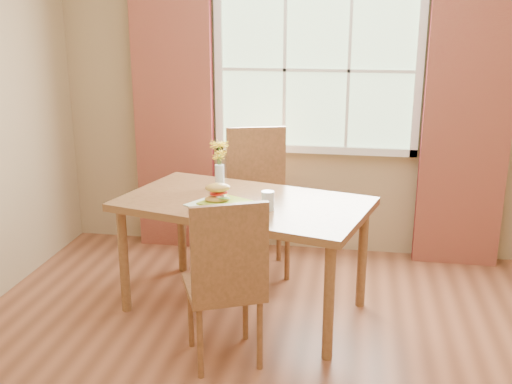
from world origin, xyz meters
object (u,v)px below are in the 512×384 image
object	(u,v)px
chair_near	(226,277)
dining_table	(244,212)
chair_far	(258,193)
flower_vase	(219,160)
croissant_sandwich	(218,193)
water_glass	(268,201)

from	to	relation	value
chair_near	dining_table	bearing A→B (deg)	68.56
dining_table	chair_far	distance (m)	0.72
chair_near	flower_vase	world-z (taller)	flower_vase
dining_table	croissant_sandwich	xyz separation A→B (m)	(-0.14, -0.12, 0.16)
chair_near	croissant_sandwich	xyz separation A→B (m)	(-0.18, 0.58, 0.30)
chair_near	chair_far	bearing A→B (deg)	68.22
croissant_sandwich	water_glass	world-z (taller)	croissant_sandwich
dining_table	water_glass	size ratio (longest dim) A/B	14.81
chair_far	flower_vase	distance (m)	0.60
dining_table	chair_far	xyz separation A→B (m)	(-0.03, 0.71, -0.08)
chair_near	croissant_sandwich	distance (m)	0.68
chair_near	water_glass	bearing A→B (deg)	50.56
croissant_sandwich	water_glass	xyz separation A→B (m)	(0.33, -0.04, -0.02)
water_glass	flower_vase	xyz separation A→B (m)	(-0.40, 0.43, 0.14)
chair_near	croissant_sandwich	size ratio (longest dim) A/B	5.23
chair_far	flower_vase	xyz separation A→B (m)	(-0.19, -0.44, 0.36)
chair_near	chair_far	size ratio (longest dim) A/B	0.91
dining_table	chair_far	size ratio (longest dim) A/B	1.59
croissant_sandwich	chair_near	bearing A→B (deg)	-90.82
dining_table	croissant_sandwich	world-z (taller)	croissant_sandwich
dining_table	water_glass	world-z (taller)	water_glass
croissant_sandwich	water_glass	bearing A→B (deg)	-25.59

